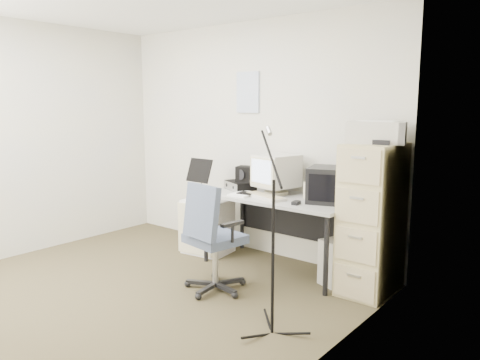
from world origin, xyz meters
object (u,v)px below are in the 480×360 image
Objects in this scene: desk at (278,233)px; filing_cabinet at (372,219)px; office_chair at (215,236)px; side_cart at (208,226)px.

filing_cabinet is at bearing 1.81° from desk.
desk is 0.82m from office_chair.
desk is 0.90m from side_cart.
filing_cabinet is 1.36m from office_chair.
filing_cabinet is at bearing -5.24° from side_cart.
desk reaches higher than side_cart.
desk is (-0.95, -0.03, -0.29)m from filing_cabinet.
desk is 2.52× the size of side_cart.
office_chair is (-0.12, -0.80, 0.12)m from desk.
office_chair reaches higher than desk.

